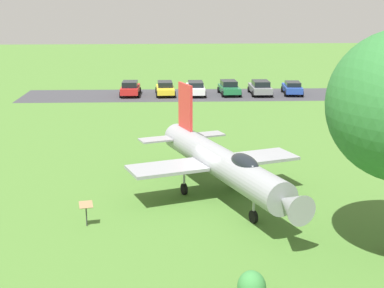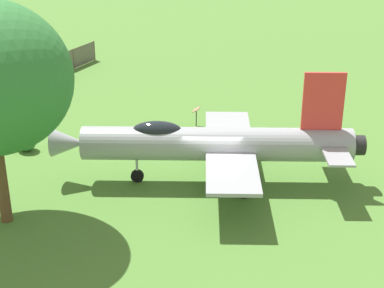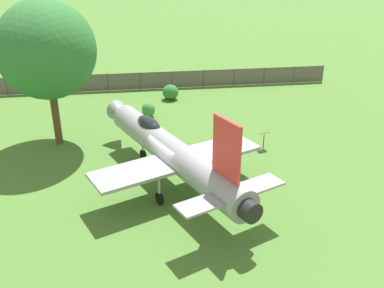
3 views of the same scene
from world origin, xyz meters
name	(u,v)px [view 3 (image 3 of 3)]	position (x,y,z in m)	size (l,w,h in m)	color
ground_plane	(173,185)	(0.00, 0.00, 0.00)	(200.00, 200.00, 0.00)	#47722D
display_jet	(169,149)	(-0.32, -0.11, 1.98)	(13.60, 9.24, 5.29)	gray
shade_tree	(46,50)	(-6.88, -6.27, 6.05)	(6.55, 5.84, 8.98)	brown
perimeter_fence	(156,80)	(-17.07, 1.48, 0.83)	(2.26, 31.07, 1.56)	#4C4238
shrub_near_fence	(148,110)	(-10.35, -0.04, 0.56)	(1.10, 0.97, 1.12)	#387F3D
shrub_by_tree	(170,92)	(-13.97, 2.23, 0.62)	(1.32, 1.32, 1.24)	#2D7033
info_plaque	(264,136)	(-3.34, 6.35, 0.85)	(0.51, 0.67, 1.14)	#333333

